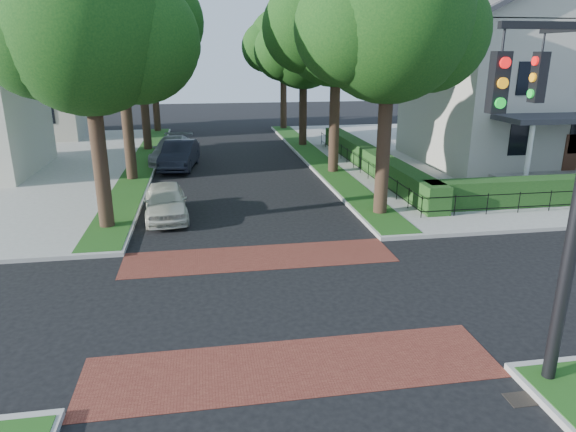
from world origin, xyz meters
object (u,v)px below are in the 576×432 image
(traffic_signal, at_px, (569,157))
(parked_car_front, at_px, (166,201))
(parked_car_middle, at_px, (179,155))
(parked_car_rear, at_px, (172,150))

(traffic_signal, relative_size, parked_car_front, 1.90)
(traffic_signal, height_order, parked_car_middle, traffic_signal)
(traffic_signal, xyz_separation_m, parked_car_middle, (-8.00, 22.33, -3.90))
(parked_car_middle, bearing_deg, traffic_signal, -62.42)
(traffic_signal, height_order, parked_car_rear, traffic_signal)
(traffic_signal, height_order, parked_car_front, traffic_signal)
(parked_car_front, height_order, parked_car_middle, parked_car_middle)
(parked_car_front, xyz_separation_m, parked_car_middle, (0.22, 9.75, 0.09))
(traffic_signal, distance_m, parked_car_front, 15.55)
(parked_car_middle, bearing_deg, parked_car_front, -83.41)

